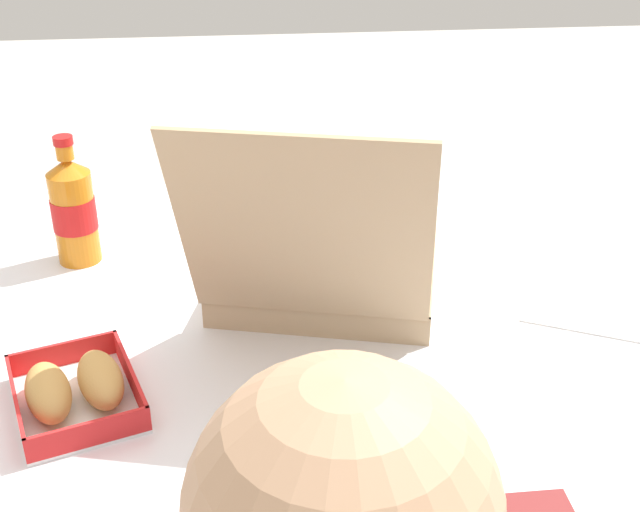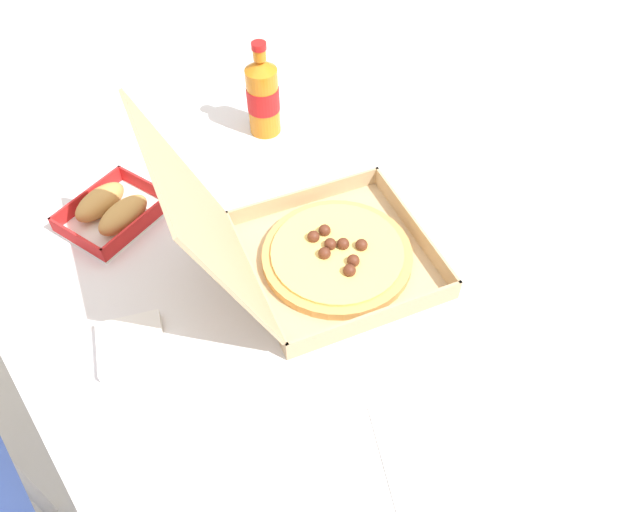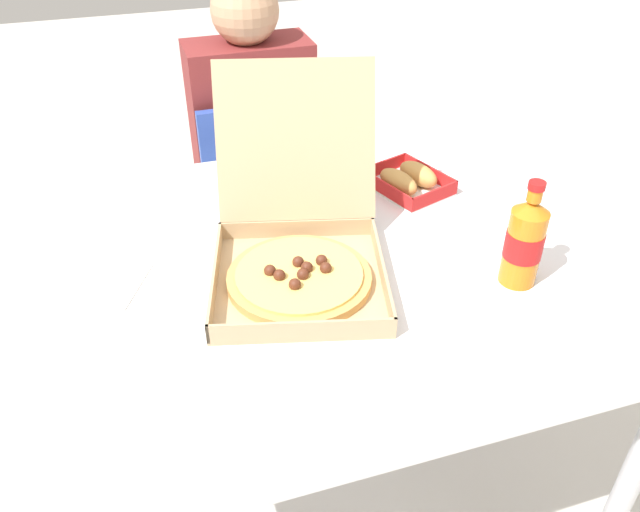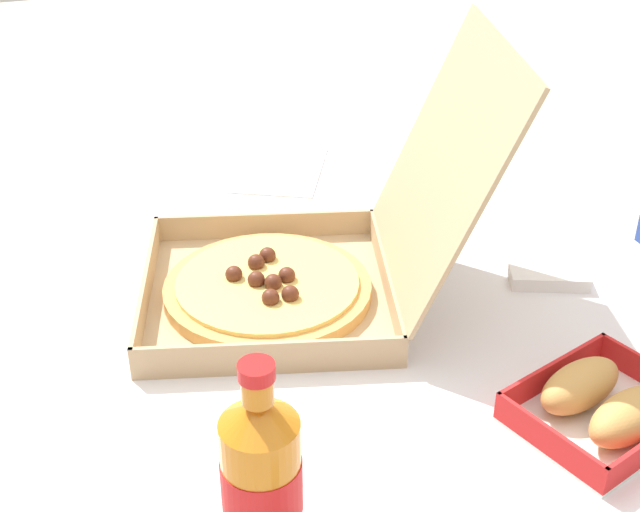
% 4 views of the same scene
% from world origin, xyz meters
% --- Properties ---
extents(dining_table, '(1.27, 1.03, 0.74)m').
position_xyz_m(dining_table, '(0.00, 0.00, 0.67)').
color(dining_table, white).
rests_on(dining_table, ground_plane).
extents(pizza_box_open, '(0.44, 0.53, 0.36)m').
position_xyz_m(pizza_box_open, '(-0.05, -0.03, 0.79)').
color(pizza_box_open, tan).
rests_on(pizza_box_open, dining_table).
extents(bread_side_box, '(0.20, 0.23, 0.06)m').
position_xyz_m(bread_side_box, '(0.30, 0.22, 0.76)').
color(bread_side_box, white).
rests_on(bread_side_box, dining_table).
extents(cola_bottle, '(0.07, 0.07, 0.22)m').
position_xyz_m(cola_bottle, '(0.36, -0.19, 0.83)').
color(cola_bottle, orange).
rests_on(cola_bottle, dining_table).
extents(paper_menu, '(0.25, 0.23, 0.00)m').
position_xyz_m(paper_menu, '(-0.46, 0.06, 0.74)').
color(paper_menu, white).
rests_on(paper_menu, dining_table).
extents(napkin_pile, '(0.14, 0.14, 0.02)m').
position_xyz_m(napkin_pile, '(0.00, 0.33, 0.75)').
color(napkin_pile, white).
rests_on(napkin_pile, dining_table).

